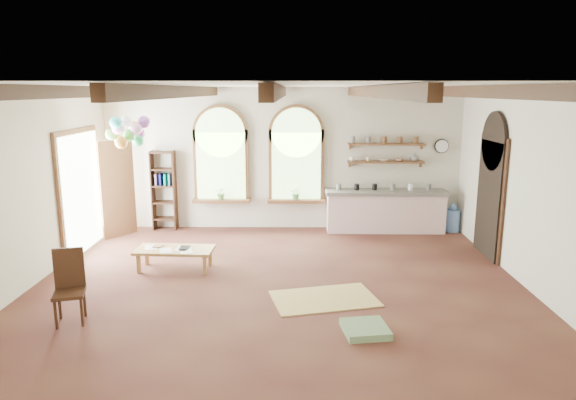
{
  "coord_description": "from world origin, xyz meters",
  "views": [
    {
      "loc": [
        0.25,
        -8.04,
        3.12
      ],
      "look_at": [
        0.15,
        0.6,
        1.27
      ],
      "focal_mm": 32.0,
      "sensor_mm": 36.0,
      "label": 1
    }
  ],
  "objects_px": {
    "kitchen_counter": "(385,211)",
    "balloon_cluster": "(128,131)",
    "coffee_table": "(175,251)",
    "side_chair": "(70,302)"
  },
  "relations": [
    {
      "from": "side_chair",
      "to": "balloon_cluster",
      "type": "distance_m",
      "value": 3.91
    },
    {
      "from": "coffee_table",
      "to": "balloon_cluster",
      "type": "relative_size",
      "value": 1.21
    },
    {
      "from": "side_chair",
      "to": "balloon_cluster",
      "type": "height_order",
      "value": "balloon_cluster"
    },
    {
      "from": "kitchen_counter",
      "to": "balloon_cluster",
      "type": "height_order",
      "value": "balloon_cluster"
    },
    {
      "from": "kitchen_counter",
      "to": "side_chair",
      "type": "bearing_deg",
      "value": -137.24
    },
    {
      "from": "kitchen_counter",
      "to": "coffee_table",
      "type": "distance_m",
      "value": 4.91
    },
    {
      "from": "kitchen_counter",
      "to": "coffee_table",
      "type": "xyz_separation_m",
      "value": [
        -4.16,
        -2.6,
        -0.13
      ]
    },
    {
      "from": "kitchen_counter",
      "to": "coffee_table",
      "type": "relative_size",
      "value": 1.93
    },
    {
      "from": "coffee_table",
      "to": "side_chair",
      "type": "distance_m",
      "value": 2.32
    },
    {
      "from": "kitchen_counter",
      "to": "side_chair",
      "type": "xyz_separation_m",
      "value": [
        -5.11,
        -4.72,
        -0.18
      ]
    }
  ]
}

